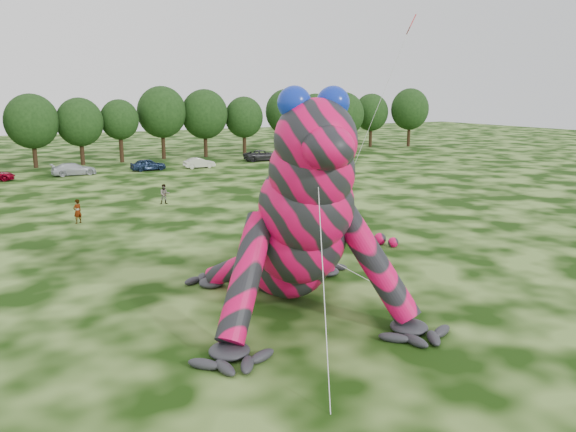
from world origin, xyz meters
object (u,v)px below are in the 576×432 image
at_px(tree_7, 33,131).
at_px(spectator_3, 292,174).
at_px(car_3, 74,169).
at_px(tree_15, 343,121).
at_px(car_6, 263,155).
at_px(spectator_1, 165,194).
at_px(car_5, 199,163).
at_px(flying_kite, 405,40).
at_px(tree_14, 315,122).
at_px(spectator_0, 77,211).
at_px(tree_10, 162,123).
at_px(tree_17, 409,118).
at_px(tree_13, 287,121).
at_px(spectator_2, 272,180).
at_px(tree_11, 205,123).
at_px(car_4, 148,165).
at_px(tree_16, 371,120).
at_px(tree_9, 120,131).
at_px(car_7, 330,154).
at_px(tree_8, 81,131).
at_px(inflatable_gecko, 280,192).
at_px(tree_12, 244,126).

bearing_deg(tree_7, spectator_3, -47.53).
bearing_deg(car_3, tree_15, -79.21).
relative_size(car_6, spectator_1, 3.09).
relative_size(tree_15, car_5, 2.40).
height_order(flying_kite, tree_14, flying_kite).
bearing_deg(car_6, spectator_0, 138.58).
xyz_separation_m(car_6, spectator_0, (-29.34, -28.77, 0.16)).
bearing_deg(tree_10, spectator_1, -106.05).
bearing_deg(tree_17, tree_14, 173.64).
bearing_deg(car_6, tree_13, -42.29).
xyz_separation_m(tree_13, spectator_2, (-17.52, -29.60, -4.17)).
distance_m(tree_7, tree_11, 23.91).
bearing_deg(flying_kite, car_4, 100.97).
distance_m(tree_15, tree_16, 7.16).
distance_m(tree_9, car_4, 10.86).
distance_m(car_6, car_7, 10.11).
bearing_deg(tree_14, car_4, -159.76).
height_order(tree_8, tree_14, tree_14).
relative_size(tree_15, car_4, 2.23).
bearing_deg(car_4, tree_10, -27.14).
bearing_deg(tree_15, spectator_2, -133.66).
bearing_deg(tree_13, spectator_1, -132.44).
relative_size(tree_10, car_7, 2.15).
xyz_separation_m(tree_7, car_3, (3.36, -9.64, -4.01)).
bearing_deg(inflatable_gecko, tree_11, 84.63).
bearing_deg(car_5, car_3, 86.94).
xyz_separation_m(tree_8, tree_15, (42.69, 0.79, 0.35)).
distance_m(flying_kite, tree_16, 63.20).
height_order(tree_9, car_7, tree_9).
bearing_deg(flying_kite, spectator_1, 125.06).
bearing_deg(car_7, car_3, 97.54).
height_order(tree_12, tree_15, tree_15).
height_order(tree_17, spectator_3, tree_17).
bearing_deg(tree_8, spectator_2, -64.86).
height_order(car_3, car_4, car_4).
height_order(inflatable_gecko, spectator_1, inflatable_gecko).
relative_size(tree_10, tree_15, 1.09).
distance_m(tree_14, tree_15, 5.10).
bearing_deg(inflatable_gecko, tree_17, 56.66).
xyz_separation_m(tree_16, car_3, (-52.17, -12.21, -3.96)).
xyz_separation_m(tree_12, car_7, (8.98, -10.75, -3.78)).
relative_size(tree_11, tree_16, 1.07).
relative_size(car_7, spectator_3, 3.06).
bearing_deg(spectator_2, car_6, -152.73).
bearing_deg(spectator_2, car_3, -89.46).
relative_size(car_4, spectator_2, 2.43).
height_order(tree_9, spectator_1, tree_9).
distance_m(tree_15, car_3, 46.60).
xyz_separation_m(tree_12, spectator_3, (-6.35, -26.87, -3.69)).
bearing_deg(spectator_2, car_4, -108.22).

